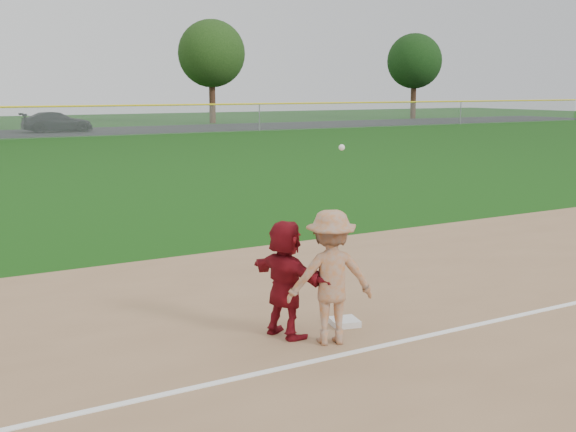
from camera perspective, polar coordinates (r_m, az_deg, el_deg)
ground at (r=9.72m, az=4.51°, el=-8.92°), size 160.00×160.00×0.00m
foul_line at (r=9.10m, az=7.43°, el=-10.15°), size 60.00×0.10×0.01m
first_base at (r=9.82m, az=4.47°, el=-8.35°), size 0.43×0.43×0.08m
base_runner at (r=9.17m, az=-0.19°, el=-4.98°), size 0.77×1.47×1.51m
car_right at (r=54.99m, az=-17.79°, el=7.09°), size 5.04×2.17×1.45m
first_base_play at (r=8.94m, az=3.39°, el=-4.84°), size 1.23×0.95×2.46m
tree_3 at (r=66.27m, az=-6.07°, el=12.64°), size 6.00×6.00×9.19m
tree_4 at (r=76.70m, az=9.96°, el=11.95°), size 5.60×5.60×8.67m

